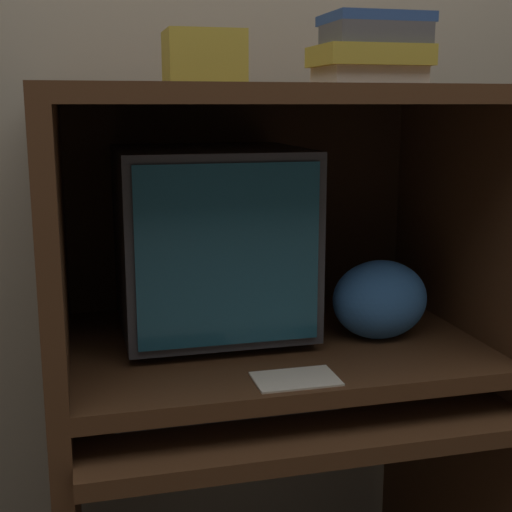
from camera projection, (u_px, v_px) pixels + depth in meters
wall_back at (234, 91)px, 1.88m from camera, size 6.00×0.06×2.60m
desk_base at (277, 478)px, 1.65m from camera, size 0.98×0.71×0.65m
desk_monitor_shelf at (272, 347)px, 1.63m from camera, size 0.98×0.66×0.10m
hutch_upper at (269, 171)px, 1.58m from camera, size 0.98×0.66×0.56m
crt_monitor at (211, 240)px, 1.62m from camera, size 0.41×0.41×0.43m
keyboard at (225, 402)px, 1.48m from camera, size 0.46×0.13×0.03m
mouse at (354, 391)px, 1.54m from camera, size 0.06×0.04×0.03m
snack_bag at (380, 299)px, 1.61m from camera, size 0.22×0.16×0.18m
book_stack at (371, 51)px, 1.45m from camera, size 0.22×0.18×0.14m
paper_card at (296, 379)px, 1.38m from camera, size 0.16×0.11×0.00m
storage_box at (204, 58)px, 1.41m from camera, size 0.15×0.13×0.11m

